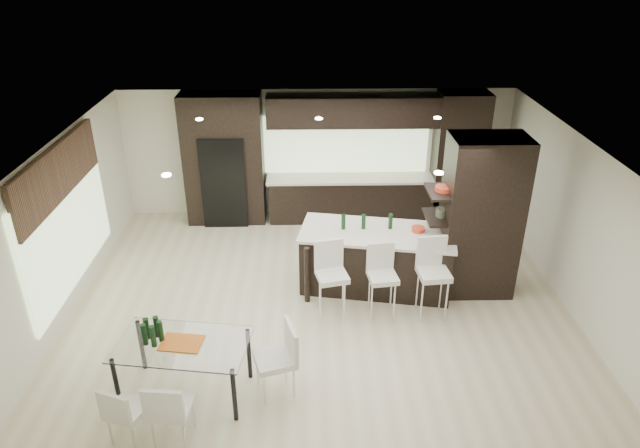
{
  "coord_description": "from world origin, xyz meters",
  "views": [
    {
      "loc": [
        -0.18,
        -7.83,
        5.4
      ],
      "look_at": [
        0.0,
        0.6,
        1.15
      ],
      "focal_mm": 32.0,
      "sensor_mm": 36.0,
      "label": 1
    }
  ],
  "objects_px": {
    "bench": "(360,268)",
    "floor_vase": "(442,236)",
    "stool_right": "(432,287)",
    "stool_left": "(332,289)",
    "chair_far": "(128,413)",
    "kitchen_island": "(376,259)",
    "stool_mid": "(382,289)",
    "chair_near": "(172,411)",
    "chair_end": "(275,363)",
    "dining_table": "(185,368)"
  },
  "relations": [
    {
      "from": "stool_left",
      "to": "floor_vase",
      "type": "height_order",
      "value": "floor_vase"
    },
    {
      "from": "stool_left",
      "to": "stool_right",
      "type": "height_order",
      "value": "stool_right"
    },
    {
      "from": "bench",
      "to": "chair_far",
      "type": "distance_m",
      "value": 4.6
    },
    {
      "from": "kitchen_island",
      "to": "bench",
      "type": "relative_size",
      "value": 1.98
    },
    {
      "from": "stool_right",
      "to": "dining_table",
      "type": "distance_m",
      "value": 3.9
    },
    {
      "from": "stool_left",
      "to": "chair_far",
      "type": "relative_size",
      "value": 1.32
    },
    {
      "from": "chair_end",
      "to": "stool_mid",
      "type": "bearing_deg",
      "value": -60.86
    },
    {
      "from": "kitchen_island",
      "to": "floor_vase",
      "type": "height_order",
      "value": "floor_vase"
    },
    {
      "from": "bench",
      "to": "dining_table",
      "type": "relative_size",
      "value": 0.77
    },
    {
      "from": "bench",
      "to": "chair_near",
      "type": "bearing_deg",
      "value": -126.87
    },
    {
      "from": "bench",
      "to": "kitchen_island",
      "type": "bearing_deg",
      "value": -35.49
    },
    {
      "from": "kitchen_island",
      "to": "stool_mid",
      "type": "relative_size",
      "value": 2.61
    },
    {
      "from": "stool_mid",
      "to": "floor_vase",
      "type": "bearing_deg",
      "value": 41.59
    },
    {
      "from": "chair_far",
      "to": "chair_end",
      "type": "height_order",
      "value": "chair_end"
    },
    {
      "from": "stool_right",
      "to": "floor_vase",
      "type": "relative_size",
      "value": 0.8
    },
    {
      "from": "floor_vase",
      "to": "chair_far",
      "type": "xyz_separation_m",
      "value": [
        -4.51,
        -3.87,
        -0.27
      ]
    },
    {
      "from": "bench",
      "to": "chair_far",
      "type": "xyz_separation_m",
      "value": [
        -3.03,
        -3.46,
        0.14
      ]
    },
    {
      "from": "stool_right",
      "to": "floor_vase",
      "type": "bearing_deg",
      "value": 67.14
    },
    {
      "from": "bench",
      "to": "floor_vase",
      "type": "distance_m",
      "value": 1.59
    },
    {
      "from": "stool_mid",
      "to": "dining_table",
      "type": "bearing_deg",
      "value": -156.64
    },
    {
      "from": "stool_mid",
      "to": "chair_end",
      "type": "xyz_separation_m",
      "value": [
        -1.59,
        -1.67,
        -0.02
      ]
    },
    {
      "from": "stool_mid",
      "to": "chair_near",
      "type": "distance_m",
      "value": 3.69
    },
    {
      "from": "kitchen_island",
      "to": "chair_far",
      "type": "height_order",
      "value": "kitchen_island"
    },
    {
      "from": "stool_left",
      "to": "chair_end",
      "type": "xyz_separation_m",
      "value": [
        -0.81,
        -1.66,
        -0.05
      ]
    },
    {
      "from": "bench",
      "to": "stool_left",
      "type": "bearing_deg",
      "value": -118.51
    },
    {
      "from": "stool_left",
      "to": "stool_mid",
      "type": "bearing_deg",
      "value": -11.99
    },
    {
      "from": "kitchen_island",
      "to": "stool_left",
      "type": "height_order",
      "value": "kitchen_island"
    },
    {
      "from": "bench",
      "to": "floor_vase",
      "type": "relative_size",
      "value": 0.97
    },
    {
      "from": "bench",
      "to": "chair_near",
      "type": "relative_size",
      "value": 1.47
    },
    {
      "from": "kitchen_island",
      "to": "floor_vase",
      "type": "bearing_deg",
      "value": 35.24
    },
    {
      "from": "dining_table",
      "to": "chair_near",
      "type": "bearing_deg",
      "value": -81.77
    },
    {
      "from": "bench",
      "to": "dining_table",
      "type": "xyz_separation_m",
      "value": [
        -2.51,
        -2.7,
        0.15
      ]
    },
    {
      "from": "stool_right",
      "to": "chair_near",
      "type": "relative_size",
      "value": 1.21
    },
    {
      "from": "stool_mid",
      "to": "chair_end",
      "type": "bearing_deg",
      "value": -141.44
    },
    {
      "from": "stool_left",
      "to": "stool_mid",
      "type": "xyz_separation_m",
      "value": [
        0.78,
        0.01,
        -0.03
      ]
    },
    {
      "from": "dining_table",
      "to": "chair_end",
      "type": "distance_m",
      "value": 1.17
    },
    {
      "from": "chair_far",
      "to": "chair_end",
      "type": "relative_size",
      "value": 0.84
    },
    {
      "from": "stool_mid",
      "to": "chair_far",
      "type": "distance_m",
      "value": 4.08
    },
    {
      "from": "stool_right",
      "to": "chair_far",
      "type": "bearing_deg",
      "value": -154.99
    },
    {
      "from": "stool_right",
      "to": "bench",
      "type": "xyz_separation_m",
      "value": [
        -1.02,
        1.05,
        -0.28
      ]
    },
    {
      "from": "stool_right",
      "to": "chair_far",
      "type": "distance_m",
      "value": 4.72
    },
    {
      "from": "kitchen_island",
      "to": "bench",
      "type": "height_order",
      "value": "kitchen_island"
    },
    {
      "from": "chair_far",
      "to": "kitchen_island",
      "type": "bearing_deg",
      "value": 66.52
    },
    {
      "from": "kitchen_island",
      "to": "bench",
      "type": "xyz_separation_m",
      "value": [
        -0.24,
        0.17,
        -0.28
      ]
    },
    {
      "from": "stool_left",
      "to": "stool_right",
      "type": "xyz_separation_m",
      "value": [
        1.57,
        -0.01,
        0.02
      ]
    },
    {
      "from": "floor_vase",
      "to": "dining_table",
      "type": "xyz_separation_m",
      "value": [
        -3.99,
        -3.11,
        -0.26
      ]
    },
    {
      "from": "floor_vase",
      "to": "stool_mid",
      "type": "bearing_deg",
      "value": -130.6
    },
    {
      "from": "chair_far",
      "to": "stool_left",
      "type": "bearing_deg",
      "value": 65.48
    },
    {
      "from": "stool_left",
      "to": "chair_far",
      "type": "height_order",
      "value": "stool_left"
    },
    {
      "from": "dining_table",
      "to": "stool_left",
      "type": "bearing_deg",
      "value": 48.23
    }
  ]
}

